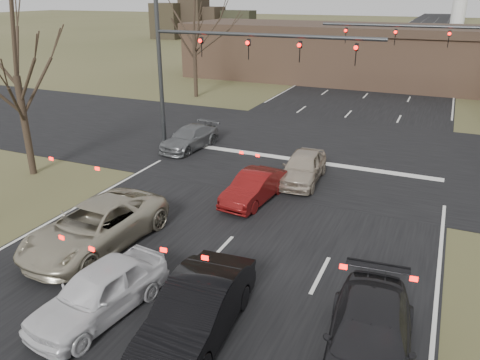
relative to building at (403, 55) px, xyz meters
The scene contains 15 objects.
ground 38.15m from the building, 93.01° to the right, with size 360.00×360.00×0.00m, color #474826.
road_main 22.25m from the building, 95.19° to the left, with size 14.00×300.00×0.02m, color black.
road_cross 23.24m from the building, 94.97° to the right, with size 200.00×14.00×0.02m, color black.
building is the anchor object (origin of this frame).
mast_arm_near 26.14m from the building, 106.13° to the right, with size 12.12×0.24×8.00m.
mast_arm_far 15.75m from the building, 74.42° to the right, with size 11.12×0.24×8.00m.
tree_left_near 34.95m from the building, 112.87° to the right, with size 5.10×5.10×8.50m.
tree_left_far 20.39m from the building, 139.09° to the right, with size 5.70×5.70×9.50m.
car_silver_suv 36.89m from the building, 99.37° to the right, with size 2.55×5.53×1.54m, color #B3AA91.
car_white_sedan 39.42m from the building, 95.05° to the right, with size 1.68×4.18×1.43m, color silver.
car_black_hatch 38.97m from the building, 90.97° to the right, with size 1.62×4.66×1.53m, color black.
car_charcoal_sedan 38.42m from the building, 84.84° to the right, with size 1.99×4.89×1.42m, color black.
car_grey_ahead 26.96m from the building, 108.43° to the right, with size 1.70×4.19×1.22m, color slate.
car_red_ahead 30.86m from the building, 94.66° to the right, with size 1.33×3.80×1.25m, color #600E0D.
car_silver_ahead 27.82m from the building, 92.66° to the right, with size 1.66×4.12×1.40m, color #BFB09A.
Camera 1 is at (6.22, -9.27, 8.14)m, focal length 35.00 mm.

